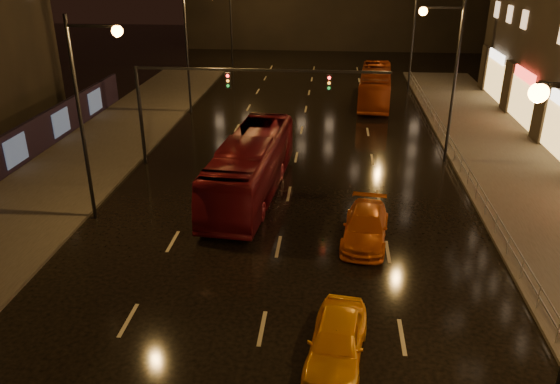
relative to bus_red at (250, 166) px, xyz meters
name	(u,v)px	position (x,y,z in m)	size (l,w,h in m)	color
ground	(294,168)	(2.12, 4.23, -1.67)	(140.00, 140.00, 0.00)	black
sidewalk_left	(51,190)	(-11.38, -0.77, -1.60)	(7.00, 70.00, 0.15)	#38332D
sidewalk_right	(544,210)	(15.62, -0.77, -1.60)	(7.00, 70.00, 0.15)	#38332D
traffic_signal	(211,92)	(-2.94, 4.23, 3.06)	(15.31, 0.32, 6.20)	black
railing_right	(469,172)	(12.32, 2.23, -0.77)	(0.05, 56.00, 1.00)	#99999E
bus_red	(250,166)	(0.00, 0.00, 0.00)	(2.81, 12.00, 3.34)	#5A0C16
bus_curb	(375,86)	(8.12, 21.04, -0.15)	(2.55, 10.90, 3.04)	maroon
taxi_near	(337,341)	(4.78, -13.15, -0.91)	(1.79, 4.45, 1.52)	orange
taxi_far	(366,227)	(6.12, -4.77, -0.96)	(2.01, 4.94, 1.43)	#C25212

